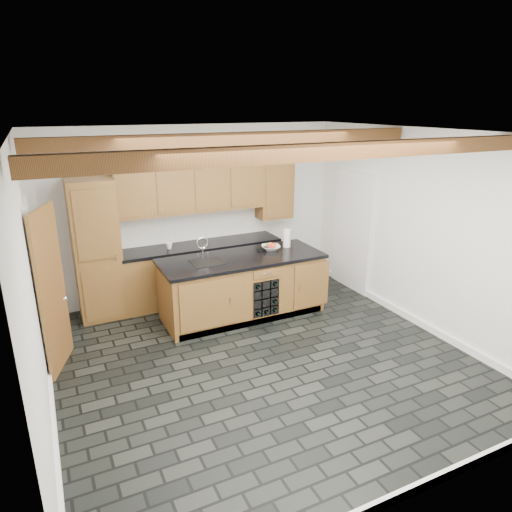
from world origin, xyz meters
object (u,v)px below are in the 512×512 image
at_px(kitchen_scale, 263,249).
at_px(fruit_bowl, 271,248).
at_px(paper_towel, 287,238).
at_px(island, 243,286).

distance_m(kitchen_scale, fruit_bowl, 0.13).
distance_m(kitchen_scale, paper_towel, 0.44).
relative_size(island, fruit_bowl, 8.68).
bearing_deg(kitchen_scale, island, -172.60).
bearing_deg(kitchen_scale, paper_towel, -17.98).
distance_m(island, paper_towel, 1.06).
bearing_deg(paper_towel, fruit_bowl, -174.00).
xyz_separation_m(island, fruit_bowl, (0.55, 0.14, 0.50)).
bearing_deg(island, paper_towel, 11.64).
relative_size(island, paper_towel, 8.80).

